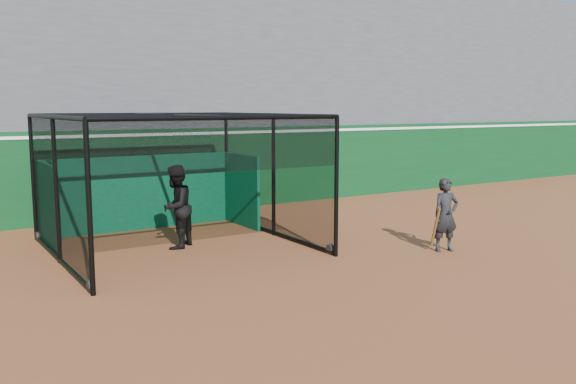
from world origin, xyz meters
TOP-DOWN VIEW (x-y plane):
  - ground at (0.00, 0.00)m, footprint 120.00×120.00m
  - outfield_wall at (0.00, 8.50)m, footprint 50.00×0.50m
  - grandstand at (0.00, 12.27)m, footprint 50.00×7.85m
  - batting_cage at (-0.91, 4.20)m, footprint 5.15×5.21m
  - batter at (-0.93, 4.15)m, footprint 1.14×1.13m
  - on_deck_player at (3.92, 0.73)m, footprint 0.66×0.52m

SIDE VIEW (x-z plane):
  - ground at x=0.00m, z-range 0.00..0.00m
  - on_deck_player at x=3.92m, z-range 0.00..1.60m
  - batter at x=-0.93m, z-range 0.00..1.86m
  - outfield_wall at x=0.00m, z-range 0.04..2.54m
  - batting_cage at x=-0.91m, z-range 0.00..2.94m
  - grandstand at x=0.00m, z-range 0.00..8.95m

